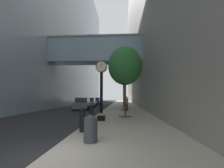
# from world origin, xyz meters

# --- Properties ---
(ground_plane) EXTENTS (110.00, 110.00, 0.00)m
(ground_plane) POSITION_xyz_m (0.00, 27.00, 0.00)
(ground_plane) COLOR #262628
(ground_plane) RESTS_ON ground
(sidewalk_right) EXTENTS (5.23, 80.00, 0.14)m
(sidewalk_right) POSITION_xyz_m (2.62, 30.00, 0.07)
(sidewalk_right) COLOR #ADA593
(sidewalk_right) RESTS_ON ground
(building_block_left) EXTENTS (22.77, 80.00, 38.37)m
(building_block_left) POSITION_xyz_m (-12.67, 29.93, 19.12)
(building_block_left) COLOR #93A8B7
(building_block_left) RESTS_ON ground
(building_block_right) EXTENTS (9.00, 80.00, 39.19)m
(building_block_right) POSITION_xyz_m (9.73, 30.00, 19.60)
(building_block_right) COLOR gray
(building_block_right) RESTS_ON ground
(street_clock) EXTENTS (0.84, 0.55, 4.47)m
(street_clock) POSITION_xyz_m (0.85, 7.06, 2.60)
(street_clock) COLOR black
(street_clock) RESTS_ON sidewalk_right
(bollard_nearest) EXTENTS (0.29, 0.29, 1.21)m
(bollard_nearest) POSITION_xyz_m (0.40, 3.23, 0.78)
(bollard_nearest) COLOR black
(bollard_nearest) RESTS_ON sidewalk_right
(bollard_second) EXTENTS (0.29, 0.29, 1.21)m
(bollard_second) POSITION_xyz_m (0.40, 5.62, 0.78)
(bollard_second) COLOR black
(bollard_second) RESTS_ON sidewalk_right
(bollard_fourth) EXTENTS (0.29, 0.29, 1.21)m
(bollard_fourth) POSITION_xyz_m (0.40, 10.39, 0.78)
(bollard_fourth) COLOR black
(bollard_fourth) RESTS_ON sidewalk_right
(street_tree_near) EXTENTS (2.93, 2.93, 6.07)m
(street_tree_near) POSITION_xyz_m (2.62, 9.35, 4.52)
(street_tree_near) COLOR #333335
(street_tree_near) RESTS_ON sidewalk_right
(street_tree_mid_near) EXTENTS (2.79, 2.79, 6.93)m
(street_tree_mid_near) POSITION_xyz_m (2.62, 16.22, 5.44)
(street_tree_mid_near) COLOR #333335
(street_tree_mid_near) RESTS_ON sidewalk_right
(street_tree_mid_far) EXTENTS (2.33, 2.33, 6.74)m
(street_tree_mid_far) POSITION_xyz_m (2.62, 23.08, 5.50)
(street_tree_mid_far) COLOR #333335
(street_tree_mid_far) RESTS_ON sidewalk_right
(trash_bin) EXTENTS (0.53, 0.53, 1.05)m
(trash_bin) POSITION_xyz_m (1.15, 1.47, 0.68)
(trash_bin) COLOR #383D42
(trash_bin) RESTS_ON sidewalk_right
(pedestrian_walking) EXTENTS (0.35, 0.46, 1.71)m
(pedestrian_walking) POSITION_xyz_m (2.94, 14.99, 1.04)
(pedestrian_walking) COLOR #23232D
(pedestrian_walking) RESTS_ON sidewalk_right
(car_blue_near) EXTENTS (2.22, 4.41, 1.61)m
(car_blue_near) POSITION_xyz_m (-3.42, 32.03, 0.79)
(car_blue_near) COLOR navy
(car_blue_near) RESTS_ON ground
(car_silver_mid) EXTENTS (2.08, 4.18, 1.64)m
(car_silver_mid) POSITION_xyz_m (-3.15, 23.55, 0.80)
(car_silver_mid) COLOR #B7BABF
(car_silver_mid) RESTS_ON ground
(car_grey_far) EXTENTS (2.19, 4.30, 1.70)m
(car_grey_far) POSITION_xyz_m (-3.14, 18.10, 0.82)
(car_grey_far) COLOR slate
(car_grey_far) RESTS_ON ground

